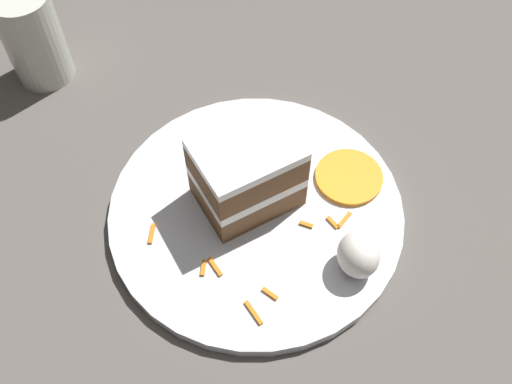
{
  "coord_description": "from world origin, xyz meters",
  "views": [
    {
      "loc": [
        -0.26,
        0.13,
        0.57
      ],
      "look_at": [
        0.06,
        0.04,
        0.07
      ],
      "focal_mm": 42.0,
      "sensor_mm": 36.0,
      "label": 1
    }
  ],
  "objects": [
    {
      "name": "ground_plane",
      "position": [
        0.0,
        0.0,
        0.0
      ],
      "size": [
        6.0,
        6.0,
        0.0
      ],
      "primitive_type": "plane",
      "color": "#4C4742",
      "rests_on": "ground"
    },
    {
      "name": "carrot_shreds_scatter",
      "position": [
        0.0,
        0.05,
        0.04
      ],
      "size": [
        0.14,
        0.21,
        0.0
      ],
      "color": "orange",
      "rests_on": "plate"
    },
    {
      "name": "plate",
      "position": [
        0.06,
        0.04,
        0.04
      ],
      "size": [
        0.31,
        0.31,
        0.01
      ],
      "primitive_type": "cylinder",
      "color": "silver",
      "rests_on": "dining_table"
    },
    {
      "name": "dining_table",
      "position": [
        0.0,
        0.0,
        0.01
      ],
      "size": [
        1.05,
        0.94,
        0.03
      ],
      "primitive_type": "cube",
      "color": "#56514C",
      "rests_on": "ground"
    },
    {
      "name": "drinking_glass",
      "position": [
        0.34,
        0.23,
        0.08
      ],
      "size": [
        0.07,
        0.07,
        0.12
      ],
      "color": "beige",
      "rests_on": "dining_table"
    },
    {
      "name": "cream_dollop",
      "position": [
        -0.03,
        -0.04,
        0.07
      ],
      "size": [
        0.04,
        0.04,
        0.05
      ],
      "primitive_type": "ellipsoid",
      "color": "white",
      "rests_on": "plate"
    },
    {
      "name": "cake_slice",
      "position": [
        0.08,
        0.04,
        0.09
      ],
      "size": [
        0.1,
        0.11,
        0.09
      ],
      "rotation": [
        0.0,
        0.0,
        0.22
      ],
      "color": "brown",
      "rests_on": "plate"
    },
    {
      "name": "orange_garnish",
      "position": [
        0.07,
        -0.07,
        0.05
      ],
      "size": [
        0.07,
        0.07,
        0.01
      ],
      "primitive_type": "cylinder",
      "color": "orange",
      "rests_on": "plate"
    }
  ]
}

